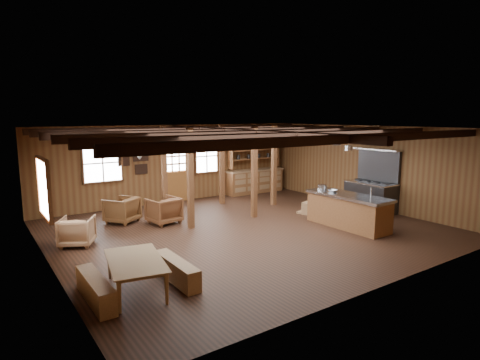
% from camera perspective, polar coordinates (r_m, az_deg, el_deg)
% --- Properties ---
extents(room, '(10.04, 9.04, 2.84)m').
position_cam_1_polar(room, '(10.93, 0.94, 0.03)').
color(room, black).
rests_on(room, ground).
extents(ceiling_joists, '(9.80, 8.82, 0.18)m').
position_cam_1_polar(ceiling_joists, '(10.94, 0.42, 6.79)').
color(ceiling_joists, black).
rests_on(ceiling_joists, ceiling).
extents(timber_posts, '(3.95, 2.35, 2.80)m').
position_cam_1_polar(timber_posts, '(12.93, -2.53, 1.45)').
color(timber_posts, '#3E2211').
rests_on(timber_posts, floor).
extents(back_door, '(1.02, 0.08, 2.15)m').
position_cam_1_polar(back_door, '(14.82, -9.10, 0.31)').
color(back_door, brown).
rests_on(back_door, floor).
extents(window_back_left, '(1.32, 0.06, 1.32)m').
position_cam_1_polar(window_back_left, '(13.83, -18.96, 2.30)').
color(window_back_left, white).
rests_on(window_back_left, wall_back).
extents(window_back_right, '(1.02, 0.06, 1.32)m').
position_cam_1_polar(window_back_right, '(15.33, -4.79, 3.40)').
color(window_back_right, white).
rests_on(window_back_right, wall_back).
extents(window_left, '(0.14, 1.24, 1.32)m').
position_cam_1_polar(window_left, '(9.50, -26.16, -1.08)').
color(window_left, white).
rests_on(window_left, wall_back).
extents(notice_boards, '(1.08, 0.03, 0.90)m').
position_cam_1_polar(notice_boards, '(14.15, -14.67, 2.81)').
color(notice_boards, silver).
rests_on(notice_boards, wall_back).
extents(back_counter, '(2.55, 0.60, 2.45)m').
position_cam_1_polar(back_counter, '(16.39, 2.09, 0.27)').
color(back_counter, brown).
rests_on(back_counter, floor).
extents(pendant_lamps, '(1.86, 2.36, 0.66)m').
position_cam_1_polar(pendant_lamps, '(10.61, -12.22, 4.19)').
color(pendant_lamps, '#313133').
rests_on(pendant_lamps, ceiling).
extents(pot_rack, '(0.42, 3.00, 0.44)m').
position_cam_1_polar(pot_rack, '(12.99, 10.69, 5.37)').
color(pot_rack, '#313133').
rests_on(pot_rack, ceiling).
extents(kitchen_island, '(0.92, 2.51, 1.20)m').
position_cam_1_polar(kitchen_island, '(11.77, 15.10, -4.20)').
color(kitchen_island, brown).
rests_on(kitchen_island, floor).
extents(step_stool, '(0.52, 0.44, 0.39)m').
position_cam_1_polar(step_stool, '(13.07, 9.66, -3.97)').
color(step_stool, brown).
rests_on(step_stool, floor).
extents(commercial_range, '(0.86, 1.68, 2.07)m').
position_cam_1_polar(commercial_range, '(13.87, 18.26, -1.58)').
color(commercial_range, '#313133').
rests_on(commercial_range, floor).
extents(dining_table, '(1.23, 1.81, 0.59)m').
position_cam_1_polar(dining_table, '(7.65, -14.34, -12.95)').
color(dining_table, olive).
rests_on(dining_table, floor).
extents(bench_wall, '(0.29, 1.53, 0.42)m').
position_cam_1_polar(bench_wall, '(7.48, -19.88, -14.43)').
color(bench_wall, brown).
rests_on(bench_wall, floor).
extents(bench_aisle, '(0.28, 1.51, 0.42)m').
position_cam_1_polar(bench_aisle, '(7.95, -9.05, -12.57)').
color(bench_aisle, brown).
rests_on(bench_aisle, floor).
extents(armchair_a, '(1.14, 1.15, 0.76)m').
position_cam_1_polar(armchair_a, '(12.35, -16.44, -4.10)').
color(armchair_a, brown).
rests_on(armchair_a, floor).
extents(armchair_b, '(0.95, 0.97, 0.77)m').
position_cam_1_polar(armchair_b, '(11.97, -10.79, -4.27)').
color(armchair_b, brown).
rests_on(armchair_b, floor).
extents(armchair_c, '(1.03, 1.04, 0.70)m').
position_cam_1_polar(armchair_c, '(10.57, -22.17, -6.79)').
color(armchair_c, brown).
rests_on(armchair_c, floor).
extents(counter_pot, '(0.27, 0.27, 0.16)m').
position_cam_1_polar(counter_pot, '(12.17, 11.61, -1.02)').
color(counter_pot, '#B5B7BC').
rests_on(counter_pot, kitchen_island).
extents(bowl, '(0.29, 0.29, 0.06)m').
position_cam_1_polar(bowl, '(11.96, 13.03, -1.49)').
color(bowl, silver).
rests_on(bowl, kitchen_island).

